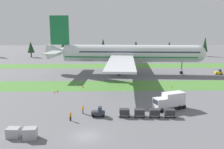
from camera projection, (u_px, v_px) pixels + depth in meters
ground_plane at (86, 136)px, 37.95m from camera, size 400.00×400.00×0.00m
grass_strip_near at (95, 86)px, 70.87m from camera, size 320.00×12.64×0.01m
grass_strip_far at (99, 66)px, 107.43m from camera, size 320.00×12.64×0.01m
airliner at (126, 53)px, 88.06m from camera, size 58.50×72.15×21.36m
baggage_tug at (99, 112)px, 46.17m from camera, size 2.65×1.41×1.97m
cargo_dolly_lead at (124, 112)px, 46.06m from camera, size 2.26×1.59×1.55m
cargo_dolly_second at (139, 112)px, 46.01m from camera, size 2.26×1.59×1.55m
cargo_dolly_third at (154, 112)px, 45.95m from camera, size 2.26×1.59×1.55m
cargo_dolly_fourth at (169, 112)px, 45.90m from camera, size 2.26×1.59×1.55m
catering_truck at (170, 100)px, 50.10m from camera, size 7.32×4.58×3.58m
pushback_tractor at (219, 72)px, 87.43m from camera, size 2.70×1.51×1.97m
ground_crew_marshaller at (83, 109)px, 47.68m from camera, size 0.36×0.56×1.74m
ground_crew_loader at (70, 116)px, 43.99m from camera, size 0.46×0.38×1.74m
uld_container_0 at (14, 132)px, 37.47m from camera, size 2.09×1.71×1.54m
uld_container_1 at (30, 133)px, 36.96m from camera, size 2.11×1.74×1.75m
taxiway_marker_0 at (83, 86)px, 68.69m from camera, size 0.44×0.44×0.62m
taxiway_marker_1 at (172, 86)px, 69.19m from camera, size 0.44×0.44×0.51m
taxiway_marker_2 at (54, 92)px, 62.96m from camera, size 0.44×0.44×0.45m
taxiway_marker_3 at (57, 91)px, 63.98m from camera, size 0.44×0.44×0.57m
distant_tree_line at (82, 46)px, 139.03m from camera, size 167.61×9.02×11.76m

